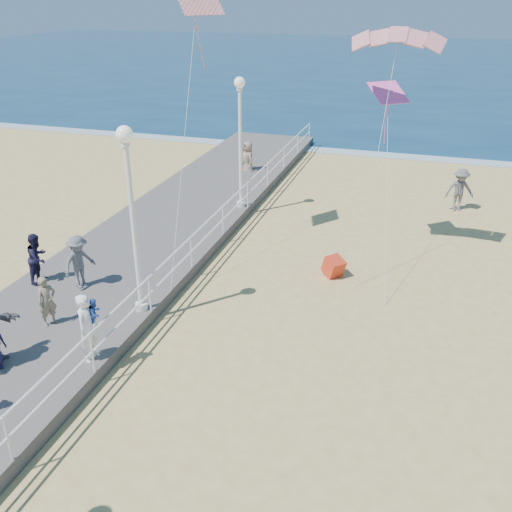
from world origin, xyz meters
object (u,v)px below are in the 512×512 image
(spectator_2, at_px, (79,262))
(box_kite, at_px, (333,268))
(woman_holding_toddler, at_px, (88,328))
(spectator_7, at_px, (38,258))
(toddler_held, at_px, (95,313))
(spectator_6, at_px, (47,301))
(beach_walker_c, at_px, (248,160))
(beach_walker_a, at_px, (460,190))
(lamp_post_far, at_px, (240,130))
(lamp_post_mid, at_px, (131,203))

(spectator_2, xyz_separation_m, box_kite, (7.23, 3.77, -0.95))
(woman_holding_toddler, relative_size, spectator_7, 1.12)
(toddler_held, distance_m, spectator_6, 2.38)
(spectator_2, distance_m, spectator_6, 2.21)
(spectator_7, bearing_deg, toddler_held, -131.72)
(spectator_2, xyz_separation_m, spectator_7, (-1.45, -0.07, -0.05))
(beach_walker_c, bearing_deg, beach_walker_a, 38.51)
(beach_walker_a, bearing_deg, spectator_2, -149.58)
(lamp_post_far, distance_m, box_kite, 7.40)
(beach_walker_a, bearing_deg, spectator_7, -152.88)
(lamp_post_mid, distance_m, spectator_6, 3.57)
(spectator_6, distance_m, beach_walker_a, 17.56)
(woman_holding_toddler, xyz_separation_m, spectator_6, (-1.98, 1.08, -0.18))
(box_kite, bearing_deg, lamp_post_far, 88.36)
(spectator_6, distance_m, spectator_7, 2.80)
(spectator_7, xyz_separation_m, box_kite, (8.68, 3.84, -0.90))
(beach_walker_c, bearing_deg, lamp_post_mid, -35.72)
(lamp_post_far, xyz_separation_m, spectator_2, (-2.42, -8.29, -2.41))
(lamp_post_mid, bearing_deg, beach_walker_a, 54.37)
(lamp_post_mid, bearing_deg, toddler_held, -87.61)
(lamp_post_mid, relative_size, box_kite, 8.87)
(beach_walker_a, distance_m, box_kite, 8.84)
(woman_holding_toddler, relative_size, beach_walker_a, 0.96)
(lamp_post_far, distance_m, toddler_held, 11.57)
(spectator_2, relative_size, beach_walker_a, 0.91)
(spectator_7, height_order, beach_walker_c, spectator_7)
(lamp_post_mid, xyz_separation_m, beach_walker_a, (8.84, 12.33, -2.72))
(spectator_6, height_order, beach_walker_a, beach_walker_a)
(beach_walker_a, bearing_deg, toddler_held, -136.18)
(beach_walker_c, relative_size, box_kite, 3.09)
(toddler_held, height_order, beach_walker_a, toddler_held)
(woman_holding_toddler, bearing_deg, spectator_7, 53.05)
(lamp_post_far, distance_m, woman_holding_toddler, 11.78)
(spectator_6, bearing_deg, lamp_post_mid, -27.69)
(lamp_post_mid, bearing_deg, spectator_6, -144.27)
(lamp_post_far, xyz_separation_m, woman_holding_toddler, (-0.05, -11.54, -2.36))
(toddler_held, bearing_deg, spectator_2, 41.99)
(spectator_6, bearing_deg, box_kite, -22.41)
(lamp_post_far, height_order, spectator_6, lamp_post_far)
(box_kite, bearing_deg, spectator_7, 155.46)
(lamp_post_mid, distance_m, beach_walker_c, 14.50)
(lamp_post_far, xyz_separation_m, toddler_held, (0.10, -11.39, -2.01))
(lamp_post_far, bearing_deg, lamp_post_mid, -90.00)
(lamp_post_mid, relative_size, toddler_held, 6.70)
(box_kite, bearing_deg, toddler_held, -172.81)
(beach_walker_a, xyz_separation_m, box_kite, (-4.03, -7.85, -0.64))
(box_kite, bearing_deg, woman_holding_toddler, -173.07)
(spectator_7, xyz_separation_m, beach_walker_a, (12.71, 11.69, -0.27))
(lamp_post_far, height_order, spectator_2, lamp_post_far)
(spectator_2, xyz_separation_m, beach_walker_a, (11.26, 11.62, -0.31))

